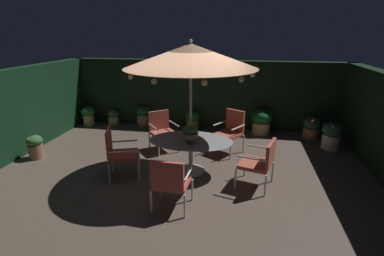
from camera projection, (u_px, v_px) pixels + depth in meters
The scene contains 18 objects.
ground_plane at pixel (182, 176), 6.16m from camera, with size 8.51×7.24×0.02m, color brown.
hedge_backdrop_rear at pixel (204, 94), 9.08m from camera, with size 8.51×0.30×2.05m, color black.
patio_dining_table at pixel (191, 146), 6.15m from camera, with size 1.75×1.21×0.73m.
patio_umbrella at pixel (191, 56), 5.58m from camera, with size 2.58×2.58×2.72m.
centerpiece_planter at pixel (190, 132), 5.85m from camera, with size 0.33×0.33×0.41m.
patio_chair_north at pixel (170, 180), 4.80m from camera, with size 0.63×0.59×0.95m.
patio_chair_northeast at pixel (261, 160), 5.54m from camera, with size 0.75×0.78×0.95m.
patio_chair_east at pixel (231, 129), 7.20m from camera, with size 0.77×0.78×1.04m.
patio_chair_southeast at pixel (162, 129), 7.39m from camera, with size 0.85×0.85×0.96m.
patio_chair_south at pixel (118, 150), 5.91m from camera, with size 0.77×0.77×1.04m.
potted_plant_right_near at pixel (143, 116), 9.29m from camera, with size 0.41×0.41×0.62m.
potted_plant_left_far at pixel (114, 117), 9.46m from camera, with size 0.34×0.33×0.48m.
potted_plant_back_center at pixel (193, 119), 9.07m from camera, with size 0.46×0.46×0.56m.
potted_plant_back_right at pixel (332, 135), 7.45m from camera, with size 0.50×0.50×0.69m.
potted_plant_back_left at pixel (261, 121), 8.55m from camera, with size 0.61×0.61×0.73m.
potted_plant_right_far at pixel (35, 146), 6.92m from camera, with size 0.36×0.36×0.56m.
potted_plant_left_near at pixel (312, 127), 8.26m from camera, with size 0.49×0.49×0.58m.
potted_plant_front_corner at pixel (88, 115), 9.38m from camera, with size 0.43×0.43×0.60m.
Camera 1 is at (1.18, -5.42, 2.86)m, focal length 27.61 mm.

